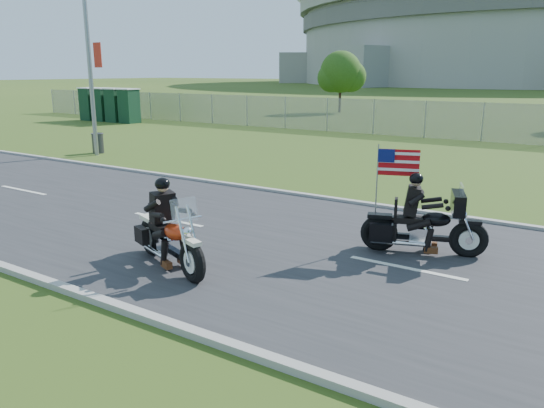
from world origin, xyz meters
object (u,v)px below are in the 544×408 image
Objects in this scene: porta_toilet_b at (116,106)px; porta_toilet_c at (102,105)px; motorcycle_lead at (169,240)px; motorcycle_follow at (423,227)px; streetlight at (91,19)px; porta_toilet_a at (129,107)px; porta_toilet_d at (90,105)px; trash_can at (98,143)px.

porta_toilet_c is at bearing 180.00° from porta_toilet_b.
porta_toilet_b is at bearing 161.84° from motorcycle_lead.
motorcycle_follow is (27.36, -16.00, -0.58)m from porta_toilet_b.
streetlight is 4.35× the size of porta_toilet_a.
porta_toilet_c is (-1.40, 0.00, 0.00)m from porta_toilet_b.
trash_can is (13.76, -10.55, -0.72)m from porta_toilet_d.
streetlight is 5.23m from trash_can.
porta_toilet_c is 0.95× the size of motorcycle_lead.
porta_toilet_b is 30.53m from motorcycle_lead.
porta_toilet_a is 30.50m from motorcycle_follow.
porta_toilet_b is 2.80m from porta_toilet_d.
trash_can is at bearing -47.82° from porta_toilet_a.
motorcycle_lead is at bearing -157.53° from motorcycle_follow.
trash_can is (10.96, -10.55, -0.72)m from porta_toilet_b.
streetlight is 4.35× the size of porta_toilet_b.
motorcycle_follow reaches higher than motorcycle_lead.
porta_toilet_c is 32.91m from motorcycle_follow.
streetlight is 4.35× the size of porta_toilet_c.
porta_toilet_d is at bearing 142.83° from streetlight.
streetlight is 16.33m from porta_toilet_b.
porta_toilet_d is (-14.22, 10.78, -4.49)m from streetlight.
motorcycle_follow is 2.77× the size of trash_can.
porta_toilet_c is 1.00× the size of porta_toilet_d.
streetlight is 15.39m from porta_toilet_a.
porta_toilet_b is at bearing 130.56° from motorcycle_follow.
porta_toilet_a is at bearing 160.12° from motorcycle_lead.
porta_toilet_b is 1.00× the size of porta_toilet_c.
porta_toilet_d is 17.36m from trash_can.
porta_toilet_d reaches higher than motorcycle_lead.
porta_toilet_c is (-2.80, 0.00, 0.00)m from porta_toilet_a.
porta_toilet_b is 0.97× the size of motorcycle_follow.
streetlight is 11.63× the size of trash_can.
porta_toilet_d is at bearing 132.94° from motorcycle_follow.
porta_toilet_a reaches higher than trash_can.
porta_toilet_a is 1.00× the size of porta_toilet_c.
porta_toilet_c is 31.63m from motorcycle_lead.
porta_toilet_b reaches higher than motorcycle_follow.
streetlight is 15.75m from motorcycle_lead.
trash_can is (9.56, -10.55, -0.72)m from porta_toilet_a.
porta_toilet_a is 0.97× the size of motorcycle_follow.
motorcycle_follow is at bearing -31.65° from porta_toilet_a.
streetlight is at bearing -26.47° from trash_can.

